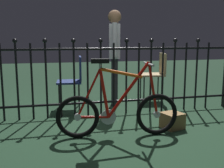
# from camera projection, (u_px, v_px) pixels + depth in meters

# --- Properties ---
(ground_plane) EXTENTS (20.00, 20.00, 0.00)m
(ground_plane) POSITION_uv_depth(u_px,v_px,m) (119.00, 129.00, 3.42)
(ground_plane) COLOR #1B3522
(iron_fence) EXTENTS (4.16, 0.07, 1.18)m
(iron_fence) POSITION_uv_depth(u_px,v_px,m) (100.00, 75.00, 4.00)
(iron_fence) COLOR black
(iron_fence) RESTS_ON ground
(bicycle) EXTENTS (1.43, 0.40, 0.91)m
(bicycle) POSITION_uv_depth(u_px,v_px,m) (118.00, 111.00, 3.14)
(bicycle) COLOR black
(bicycle) RESTS_ON ground
(chair_tan) EXTENTS (0.49, 0.49, 0.87)m
(chair_tan) POSITION_uv_depth(u_px,v_px,m) (156.00, 71.00, 5.02)
(chair_tan) COLOR black
(chair_tan) RESTS_ON ground
(chair_navy) EXTENTS (0.43, 0.43, 0.85)m
(chair_navy) POSITION_uv_depth(u_px,v_px,m) (74.00, 77.00, 4.42)
(chair_navy) COLOR black
(chair_navy) RESTS_ON ground
(person_visitor) EXTENTS (0.24, 0.47, 1.60)m
(person_visitor) POSITION_uv_depth(u_px,v_px,m) (115.00, 49.00, 4.57)
(person_visitor) COLOR #2D2D33
(person_visitor) RESTS_ON ground
(display_crate) EXTENTS (0.30, 0.30, 0.20)m
(display_crate) POSITION_uv_depth(u_px,v_px,m) (172.00, 121.00, 3.46)
(display_crate) COLOR olive
(display_crate) RESTS_ON ground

